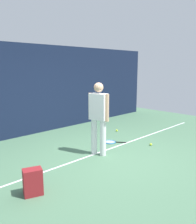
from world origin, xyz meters
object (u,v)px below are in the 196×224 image
Objects in this scene: backpack at (33,182)px; tennis_racket at (111,142)px; tennis_player at (99,114)px; tennis_ball_near_player at (117,130)px; tennis_ball_by_fence at (151,144)px.

tennis_racket is at bearing -142.44° from backpack.
backpack is at bearing -90.51° from tennis_player.
tennis_player is at bearing -150.84° from tennis_ball_near_player.
tennis_racket is 8.92× the size of tennis_ball_near_player.
backpack reaches higher than tennis_racket.
tennis_player is 2.22m from backpack.
tennis_ball_near_player is (0.97, 0.63, 0.02)m from tennis_racket.
backpack is (-2.02, -0.53, -0.76)m from tennis_player.
tennis_player reaches higher than tennis_racket.
tennis_ball_near_player is at bearing 75.13° from tennis_ball_by_fence.
tennis_player reaches higher than tennis_ball_near_player.
tennis_racket is at bearing -146.83° from tennis_ball_near_player.
tennis_ball_near_player is 1.60m from tennis_ball_by_fence.
tennis_racket is at bearing 121.28° from tennis_ball_by_fence.
tennis_player is 1.35m from tennis_racket.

